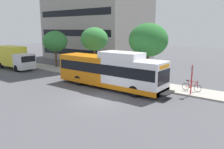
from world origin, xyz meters
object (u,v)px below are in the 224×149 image
object	(u,v)px
bus_stop_sign_pole	(192,77)
street_tree_near_stop	(148,40)
street_tree_mid_block	(94,39)
street_tree_far_block	(55,41)
transit_bus	(110,71)
box_truck_background	(14,57)
bicycle_parked	(192,87)

from	to	relation	value
bus_stop_sign_pole	street_tree_near_stop	size ratio (longest dim) A/B	0.42
street_tree_near_stop	street_tree_mid_block	bearing A→B (deg)	90.86
bus_stop_sign_pole	street_tree_near_stop	distance (m)	6.43
street_tree_far_block	bus_stop_sign_pole	bearing A→B (deg)	-95.88
bus_stop_sign_pole	street_tree_mid_block	distance (m)	13.28
bus_stop_sign_pole	street_tree_far_block	bearing A→B (deg)	84.12
transit_bus	bus_stop_sign_pole	distance (m)	7.61
bus_stop_sign_pole	street_tree_far_block	distance (m)	21.10
street_tree_mid_block	box_truck_background	world-z (taller)	street_tree_mid_block
street_tree_mid_block	box_truck_background	size ratio (longest dim) A/B	0.83
bus_stop_sign_pole	box_truck_background	distance (m)	24.94
transit_bus	street_tree_near_stop	bearing A→B (deg)	-24.97
bicycle_parked	box_truck_background	xyz separation A→B (m)	(-3.33, 24.54, 1.18)
bus_stop_sign_pole	box_truck_background	xyz separation A→B (m)	(-2.23, 24.84, 0.09)
transit_bus	box_truck_background	size ratio (longest dim) A/B	1.75
transit_bus	street_tree_far_block	bearing A→B (deg)	72.32
street_tree_far_block	street_tree_mid_block	bearing A→B (deg)	-92.27
transit_bus	bicycle_parked	distance (m)	7.81
bicycle_parked	street_tree_near_stop	world-z (taller)	street_tree_near_stop
transit_bus	street_tree_near_stop	world-z (taller)	street_tree_near_stop
street_tree_mid_block	street_tree_far_block	distance (m)	8.04
bus_stop_sign_pole	box_truck_background	world-z (taller)	box_truck_background
transit_bus	street_tree_far_block	xyz separation A→B (m)	(4.33, 13.57, 2.22)
bus_stop_sign_pole	street_tree_mid_block	bearing A→B (deg)	81.89
bicycle_parked	box_truck_background	size ratio (longest dim) A/B	0.25
street_tree_near_stop	transit_bus	bearing A→B (deg)	155.03
bicycle_parked	transit_bus	bearing A→B (deg)	115.14
transit_bus	bus_stop_sign_pole	bearing A→B (deg)	-73.38
street_tree_far_block	box_truck_background	xyz separation A→B (m)	(-4.38, 3.98, -2.19)
street_tree_far_block	box_truck_background	distance (m)	6.31
bus_stop_sign_pole	transit_bus	bearing A→B (deg)	106.62
street_tree_far_block	street_tree_near_stop	bearing A→B (deg)	-90.76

